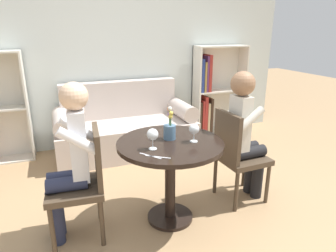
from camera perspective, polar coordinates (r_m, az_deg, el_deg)
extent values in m
plane|color=tan|center=(2.80, 0.39, -17.10)|extent=(16.00, 16.00, 0.00)
cube|color=silver|center=(4.28, -10.12, 14.41)|extent=(5.20, 0.05, 2.70)
cylinder|color=black|center=(2.45, 0.42, -3.39)|extent=(0.88, 0.88, 0.03)
cylinder|color=black|center=(2.60, 0.40, -10.58)|extent=(0.09, 0.09, 0.67)
cylinder|color=black|center=(2.79, 0.39, -16.85)|extent=(0.40, 0.40, 0.03)
cube|color=beige|center=(4.06, -7.90, -2.18)|extent=(1.81, 0.80, 0.42)
cube|color=beige|center=(4.23, -9.19, 5.09)|extent=(1.59, 0.16, 0.50)
cylinder|color=beige|center=(3.87, -19.61, 0.87)|extent=(0.22, 0.72, 0.22)
cylinder|color=beige|center=(4.20, 2.51, 3.26)|extent=(0.22, 0.72, 0.22)
cube|color=silver|center=(4.13, -25.18, 3.40)|extent=(0.02, 0.28, 1.36)
cube|color=silver|center=(4.38, -29.20, -5.72)|extent=(0.78, 0.28, 0.02)
cube|color=silver|center=(4.88, 8.96, 6.98)|extent=(0.82, 0.02, 1.36)
cube|color=silver|center=(4.58, 5.40, 6.39)|extent=(0.02, 0.28, 1.36)
cube|color=silver|center=(4.98, 13.72, 6.92)|extent=(0.02, 0.28, 1.36)
cube|color=silver|center=(4.94, 9.32, -0.94)|extent=(0.78, 0.28, 0.02)
cube|color=silver|center=(4.77, 9.73, 6.68)|extent=(0.78, 0.28, 0.02)
cube|color=silver|center=(4.68, 10.18, 14.73)|extent=(0.78, 0.28, 0.02)
cube|color=#332319|center=(4.69, 5.73, 1.61)|extent=(0.03, 0.23, 0.52)
cube|color=maroon|center=(4.71, 6.21, 1.77)|extent=(0.03, 0.23, 0.54)
cube|color=maroon|center=(4.72, 6.72, 2.16)|extent=(0.05, 0.23, 0.59)
cube|color=tan|center=(4.76, 7.22, 1.63)|extent=(0.04, 0.23, 0.49)
cube|color=#332319|center=(4.77, 7.75, 2.09)|extent=(0.04, 0.23, 0.56)
cube|color=navy|center=(4.55, 6.09, 9.58)|extent=(0.04, 0.23, 0.49)
cube|color=olive|center=(4.58, 6.60, 9.31)|extent=(0.03, 0.23, 0.44)
cube|color=#602D5B|center=(4.58, 7.01, 9.86)|extent=(0.03, 0.23, 0.53)
cube|color=maroon|center=(4.60, 7.48, 9.96)|extent=(0.05, 0.23, 0.54)
cylinder|color=#473828|center=(2.77, -20.60, -13.88)|extent=(0.04, 0.04, 0.40)
cylinder|color=#473828|center=(2.47, -21.16, -18.19)|extent=(0.04, 0.04, 0.40)
cylinder|color=#473828|center=(2.75, -13.00, -13.30)|extent=(0.04, 0.04, 0.40)
cylinder|color=#473828|center=(2.45, -12.46, -17.59)|extent=(0.04, 0.04, 0.40)
cube|color=#473828|center=(2.49, -17.29, -11.33)|extent=(0.46, 0.46, 0.05)
cube|color=#473828|center=(2.37, -13.27, -5.68)|extent=(0.07, 0.38, 0.45)
cylinder|color=#473828|center=(3.05, 18.40, -10.42)|extent=(0.04, 0.04, 0.40)
cylinder|color=#473828|center=(3.29, 14.29, -7.85)|extent=(0.04, 0.04, 0.40)
cylinder|color=#473828|center=(2.85, 12.88, -12.10)|extent=(0.04, 0.04, 0.40)
cylinder|color=#473828|center=(3.10, 8.98, -9.17)|extent=(0.04, 0.04, 0.40)
cube|color=#473828|center=(2.97, 13.97, -5.99)|extent=(0.44, 0.44, 0.05)
cube|color=#473828|center=(2.77, 11.22, -1.99)|extent=(0.06, 0.38, 0.45)
cylinder|color=#282D47|center=(2.65, -20.43, -14.72)|extent=(0.11, 0.11, 0.45)
cylinder|color=#282D47|center=(2.56, -20.59, -16.03)|extent=(0.11, 0.11, 0.45)
cylinder|color=#282D47|center=(2.51, -18.60, -9.26)|extent=(0.31, 0.14, 0.11)
cylinder|color=#282D47|center=(2.41, -18.68, -10.44)|extent=(0.31, 0.14, 0.11)
cube|color=white|center=(2.34, -16.64, -3.58)|extent=(0.14, 0.21, 0.55)
cylinder|color=white|center=(2.44, -16.83, -0.54)|extent=(0.29, 0.10, 0.23)
cylinder|color=white|center=(2.18, -16.84, -2.75)|extent=(0.29, 0.10, 0.23)
sphere|color=beige|center=(2.23, -17.51, 5.43)|extent=(0.21, 0.21, 0.21)
cylinder|color=black|center=(3.11, 16.65, -9.14)|extent=(0.11, 0.11, 0.45)
cylinder|color=black|center=(3.19, 15.39, -8.36)|extent=(0.11, 0.11, 0.45)
cylinder|color=black|center=(2.93, 15.47, -4.85)|extent=(0.30, 0.12, 0.11)
cylinder|color=black|center=(3.01, 14.18, -4.12)|extent=(0.30, 0.12, 0.11)
cube|color=silver|center=(2.82, 13.50, 0.28)|extent=(0.13, 0.20, 0.54)
cylinder|color=silver|center=(2.69, 15.33, 1.13)|extent=(0.29, 0.08, 0.23)
cylinder|color=silver|center=(2.90, 12.03, 2.59)|extent=(0.29, 0.08, 0.23)
sphere|color=#936B4C|center=(2.73, 14.08, 7.83)|extent=(0.22, 0.22, 0.22)
cylinder|color=white|center=(2.31, -2.91, -4.34)|extent=(0.06, 0.06, 0.00)
cylinder|color=white|center=(2.29, -2.93, -3.38)|extent=(0.01, 0.01, 0.08)
sphere|color=white|center=(2.26, -2.96, -1.60)|extent=(0.09, 0.09, 0.09)
sphere|color=#E58E75|center=(2.27, -2.95, -1.87)|extent=(0.06, 0.06, 0.06)
cylinder|color=white|center=(2.46, 4.93, -2.91)|extent=(0.06, 0.06, 0.00)
cylinder|color=white|center=(2.45, 4.95, -2.10)|extent=(0.01, 0.01, 0.07)
sphere|color=white|center=(2.42, 5.00, -0.56)|extent=(0.08, 0.08, 0.08)
sphere|color=maroon|center=(2.43, 4.99, -0.80)|extent=(0.06, 0.06, 0.06)
cylinder|color=slate|center=(2.49, 0.30, -1.16)|extent=(0.10, 0.10, 0.12)
cylinder|color=#4C7A42|center=(2.45, 0.36, 1.74)|extent=(0.00, 0.01, 0.14)
sphere|color=silver|center=(2.43, 0.36, 3.31)|extent=(0.04, 0.04, 0.04)
cylinder|color=#4C7A42|center=(2.44, 0.48, 0.93)|extent=(0.00, 0.01, 0.08)
sphere|color=#EACC4C|center=(2.43, 0.48, 1.82)|extent=(0.04, 0.04, 0.04)
cylinder|color=#4C7A42|center=(2.46, 0.30, 1.20)|extent=(0.00, 0.01, 0.09)
sphere|color=#9E70B2|center=(2.45, 0.30, 2.22)|extent=(0.04, 0.04, 0.04)
cylinder|color=#4C7A42|center=(2.46, 0.24, 1.74)|extent=(0.00, 0.01, 0.14)
sphere|color=#E07F4C|center=(2.44, 0.24, 3.27)|extent=(0.04, 0.04, 0.04)
cylinder|color=#4C7A42|center=(2.44, 0.59, 1.25)|extent=(0.00, 0.01, 0.11)
sphere|color=#EACC4C|center=(2.42, 0.60, 2.45)|extent=(0.04, 0.04, 0.04)
cube|color=silver|center=(2.17, -1.91, -5.90)|extent=(0.16, 0.12, 0.00)
cube|color=silver|center=(2.19, -3.40, -5.69)|extent=(0.12, 0.16, 0.00)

